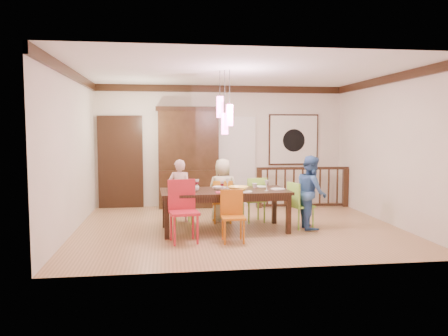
{
  "coord_description": "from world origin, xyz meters",
  "views": [
    {
      "loc": [
        -1.32,
        -8.04,
        1.84
      ],
      "look_at": [
        -0.25,
        0.1,
        1.12
      ],
      "focal_mm": 35.0,
      "sensor_mm": 36.0,
      "label": 1
    }
  ],
  "objects": [
    {
      "name": "chair_near_left",
      "position": [
        -1.05,
        -0.98,
        0.58
      ],
      "size": [
        0.52,
        0.52,
        1.02
      ],
      "rotation": [
        0.0,
        0.0,
        0.14
      ],
      "color": "red",
      "rests_on": "floor"
    },
    {
      "name": "person_end_right",
      "position": [
        1.34,
        -0.27,
        0.68
      ],
      "size": [
        0.56,
        0.7,
        1.37
      ],
      "primitive_type": "imported",
      "rotation": [
        0.0,
        0.0,
        1.5
      ],
      "color": "#3C67A8",
      "rests_on": "floor"
    },
    {
      "name": "chair_end_right",
      "position": [
        1.17,
        -0.21,
        0.5
      ],
      "size": [
        0.49,
        0.49,
        0.87
      ],
      "rotation": [
        0.0,
        0.0,
        1.87
      ],
      "color": "#8BD242",
      "rests_on": "floor"
    },
    {
      "name": "crown_molding",
      "position": [
        0.0,
        0.0,
        2.82
      ],
      "size": [
        6.0,
        5.0,
        0.16
      ],
      "primitive_type": null,
      "color": "black",
      "rests_on": "wall_back"
    },
    {
      "name": "painting",
      "position": [
        1.8,
        2.46,
        1.6
      ],
      "size": [
        1.25,
        0.06,
        1.25
      ],
      "color": "black",
      "rests_on": "wall_back"
    },
    {
      "name": "plate_far_mid",
      "position": [
        -0.34,
        0.05,
        0.76
      ],
      "size": [
        0.26,
        0.26,
        0.01
      ],
      "primitive_type": "cylinder",
      "color": "white",
      "rests_on": "dining_table"
    },
    {
      "name": "chair_far_right",
      "position": [
        0.4,
        0.46,
        0.52
      ],
      "size": [
        0.47,
        0.47,
        0.9
      ],
      "rotation": [
        0.0,
        0.0,
        3.32
      ],
      "color": "#8CD241",
      "rests_on": "floor"
    },
    {
      "name": "plate_far_left",
      "position": [
        -1.06,
        -0.0,
        0.76
      ],
      "size": [
        0.26,
        0.26,
        0.01
      ],
      "primitive_type": "cylinder",
      "color": "white",
      "rests_on": "dining_table"
    },
    {
      "name": "wall_right",
      "position": [
        3.0,
        0.0,
        1.45
      ],
      "size": [
        0.0,
        5.0,
        5.0
      ],
      "primitive_type": "plane",
      "rotation": [
        1.57,
        0.0,
        -1.57
      ],
      "color": "beige",
      "rests_on": "floor"
    },
    {
      "name": "balustrade",
      "position": [
        1.89,
        1.95,
        0.5
      ],
      "size": [
        2.22,
        0.2,
        0.96
      ],
      "rotation": [
        0.0,
        0.0,
        -0.06
      ],
      "color": "black",
      "rests_on": "floor"
    },
    {
      "name": "napkin",
      "position": [
        -0.39,
        -0.57,
        0.76
      ],
      "size": [
        0.18,
        0.14,
        0.01
      ],
      "primitive_type": "cube",
      "color": "#D83359",
      "rests_on": "dining_table"
    },
    {
      "name": "small_bowl",
      "position": [
        -0.39,
        -0.19,
        0.78
      ],
      "size": [
        0.25,
        0.25,
        0.06
      ],
      "primitive_type": "imported",
      "rotation": [
        0.0,
        0.0,
        0.38
      ],
      "color": "white",
      "rests_on": "dining_table"
    },
    {
      "name": "plate_near_left",
      "position": [
        -1.02,
        -0.52,
        0.76
      ],
      "size": [
        0.26,
        0.26,
        0.01
      ],
      "primitive_type": "cylinder",
      "color": "white",
      "rests_on": "dining_table"
    },
    {
      "name": "floor",
      "position": [
        0.0,
        0.0,
        0.0
      ],
      "size": [
        6.0,
        6.0,
        0.0
      ],
      "primitive_type": "plane",
      "color": "#9C734B",
      "rests_on": "ground"
    },
    {
      "name": "chair_near_mid",
      "position": [
        -0.25,
        -1.07,
        0.48
      ],
      "size": [
        0.39,
        0.39,
        0.84
      ],
      "rotation": [
        0.0,
        0.0,
        -0.01
      ],
      "color": "#BC6011",
      "rests_on": "floor"
    },
    {
      "name": "ceiling",
      "position": [
        0.0,
        0.0,
        2.9
      ],
      "size": [
        6.0,
        6.0,
        0.0
      ],
      "primitive_type": "plane",
      "rotation": [
        3.14,
        0.0,
        0.0
      ],
      "color": "white",
      "rests_on": "wall_back"
    },
    {
      "name": "person_far_mid",
      "position": [
        -0.21,
        0.56,
        0.64
      ],
      "size": [
        0.65,
        0.44,
        1.27
      ],
      "primitive_type": "imported",
      "rotation": [
        0.0,
        0.0,
        3.08
      ],
      "color": "#BCB78E",
      "rests_on": "floor"
    },
    {
      "name": "cup_left",
      "position": [
        -0.82,
        -0.33,
        0.8
      ],
      "size": [
        0.13,
        0.13,
        0.1
      ],
      "primitive_type": "imported",
      "rotation": [
        0.0,
        0.0,
        0.05
      ],
      "color": "silver",
      "rests_on": "dining_table"
    },
    {
      "name": "chair_far_left",
      "position": [
        -1.03,
        0.48,
        0.49
      ],
      "size": [
        0.42,
        0.42,
        0.85
      ],
      "rotation": [
        0.0,
        0.0,
        3.25
      ],
      "color": "#7ACA34",
      "rests_on": "floor"
    },
    {
      "name": "panel_door",
      "position": [
        -2.4,
        2.45,
        1.05
      ],
      "size": [
        1.04,
        0.07,
        2.24
      ],
      "primitive_type": "cube",
      "color": "black",
      "rests_on": "wall_back"
    },
    {
      "name": "wine_glass_c",
      "position": [
        -0.36,
        -0.46,
        0.84
      ],
      "size": [
        0.08,
        0.08,
        0.19
      ],
      "primitive_type": null,
      "color": "#590C19",
      "rests_on": "dining_table"
    },
    {
      "name": "wine_glass_a",
      "position": [
        -0.78,
        -0.14,
        0.84
      ],
      "size": [
        0.08,
        0.08,
        0.19
      ],
      "primitive_type": null,
      "color": "#590C19",
      "rests_on": "dining_table"
    },
    {
      "name": "wall_left",
      "position": [
        -3.0,
        0.0,
        1.45
      ],
      "size": [
        0.0,
        5.0,
        5.0
      ],
      "primitive_type": "plane",
      "rotation": [
        1.57,
        0.0,
        1.57
      ],
      "color": "beige",
      "rests_on": "floor"
    },
    {
      "name": "plate_end_right",
      "position": [
        0.7,
        -0.28,
        0.76
      ],
      "size": [
        0.26,
        0.26,
        0.01
      ],
      "primitive_type": "cylinder",
      "color": "white",
      "rests_on": "dining_table"
    },
    {
      "name": "plate_near_mid",
      "position": [
        0.04,
        -0.55,
        0.76
      ],
      "size": [
        0.26,
        0.26,
        0.01
      ],
      "primitive_type": "cylinder",
      "color": "white",
      "rests_on": "dining_table"
    },
    {
      "name": "person_far_left",
      "position": [
        -1.07,
        0.62,
        0.63
      ],
      "size": [
        0.5,
        0.36,
        1.26
      ],
      "primitive_type": "imported",
      "rotation": [
        0.0,
        0.0,
        3.0
      ],
      "color": "beige",
      "rests_on": "floor"
    },
    {
      "name": "chair_far_mid",
      "position": [
        -0.25,
        0.46,
        0.49
      ],
      "size": [
        0.39,
        0.39,
        0.85
      ],
      "rotation": [
        0.0,
        0.0,
        3.13
      ],
      "color": "#BE7014",
      "rests_on": "floor"
    },
    {
      "name": "plate_far_right",
      "position": [
        0.44,
        0.1,
        0.76
      ],
      "size": [
        0.26,
        0.26,
        0.01
      ],
      "primitive_type": "cylinder",
      "color": "white",
      "rests_on": "dining_table"
    },
    {
      "name": "wine_glass_b",
      "position": [
        -0.21,
        -0.06,
        0.84
      ],
      "size": [
        0.08,
        0.08,
        0.19
      ],
      "primitive_type": null,
      "color": "silver",
      "rests_on": "dining_table"
    },
    {
      "name": "serving_bowl",
      "position": [
        -0.06,
        -0.4,
        0.79
      ],
      "size": [
        0.45,
        0.45,
        0.09
      ],
      "primitive_type": "imported",
      "rotation": [
        0.0,
        0.0,
        -0.38
      ],
      "color": "yellow",
      "rests_on": "dining_table"
    },
    {
      "name": "dining_table",
      "position": [
        -0.28,
        -0.24,
        0.67
      ],
      "size": [
        2.34,
        1.14,
        0.75
      ],
      "rotation": [
        0.0,
        0.0,
        0.04
      ],
      "color": "black",
      "rests_on": "floor"
    },
    {
      "name": "wine_glass_d",
      "position": [
        0.45,
        -0.44,
        0.84
      ],
      "size": [
        0.08,
        0.08,
        0.19
      ],
      "primitive_type": null,
      "color": "silver",
      "rests_on": "dining_table"
    },
    {
      "name": "white_doorway",
      "position": [
        0.35,
        2.46,
        1.05
      ],
      "size": [
        0.97,
        0.05,
        2.22
      ],
      "primitive_type": "cube",
      "color": "silver",
      "rests_on": "wall_back"
    },
    {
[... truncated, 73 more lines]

